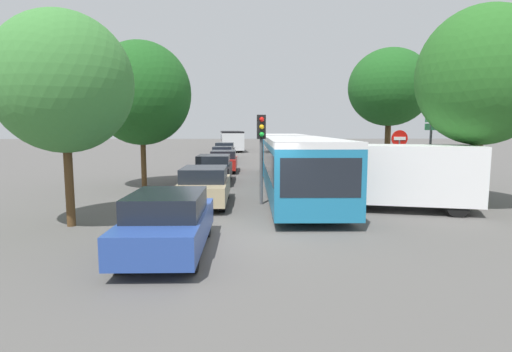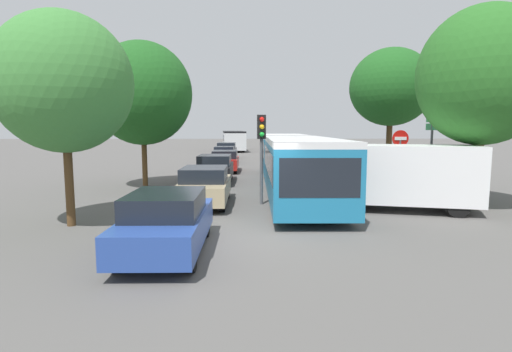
# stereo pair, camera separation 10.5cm
# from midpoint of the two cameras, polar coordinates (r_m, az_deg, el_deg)

# --- Properties ---
(ground_plane) EXTENTS (200.00, 200.00, 0.00)m
(ground_plane) POSITION_cam_midpoint_polar(r_m,az_deg,el_deg) (10.83, -0.68, -8.70)
(ground_plane) COLOR #565451
(articulated_bus) EXTENTS (2.94, 17.07, 2.53)m
(articulated_bus) POSITION_cam_midpoint_polar(r_m,az_deg,el_deg) (19.40, 4.83, 2.55)
(articulated_bus) COLOR teal
(articulated_bus) RESTS_ON ground
(city_bus_rear) EXTENTS (3.40, 11.84, 2.52)m
(city_bus_rear) POSITION_cam_midpoint_polar(r_m,az_deg,el_deg) (52.50, -3.62, 5.25)
(city_bus_rear) COLOR silver
(city_bus_rear) RESTS_ON ground
(queued_car_blue) EXTENTS (1.79, 4.14, 1.43)m
(queued_car_blue) POSITION_cam_midpoint_polar(r_m,az_deg,el_deg) (9.58, -12.75, -6.45)
(queued_car_blue) COLOR #284799
(queued_car_blue) RESTS_ON ground
(queued_car_tan) EXTENTS (1.81, 4.18, 1.44)m
(queued_car_tan) POSITION_cam_midpoint_polar(r_m,az_deg,el_deg) (15.25, -7.55, -1.40)
(queued_car_tan) COLOR tan
(queued_car_tan) RESTS_ON ground
(queued_car_black) EXTENTS (1.86, 4.29, 1.48)m
(queued_car_black) POSITION_cam_midpoint_polar(r_m,az_deg,el_deg) (21.48, -6.17, 1.06)
(queued_car_black) COLOR black
(queued_car_black) RESTS_ON ground
(queued_car_red) EXTENTS (1.77, 4.10, 1.42)m
(queued_car_red) POSITION_cam_midpoint_polar(r_m,az_deg,el_deg) (26.86, -4.75, 2.16)
(queued_car_red) COLOR #B21E19
(queued_car_red) RESTS_ON ground
(queued_car_navy) EXTENTS (1.75, 4.03, 1.40)m
(queued_car_navy) POSITION_cam_midpoint_polar(r_m,az_deg,el_deg) (33.31, -4.86, 3.04)
(queued_car_navy) COLOR navy
(queued_car_navy) RESTS_ON ground
(queued_car_graphite) EXTENTS (1.89, 4.36, 1.51)m
(queued_car_graphite) POSITION_cam_midpoint_polar(r_m,az_deg,el_deg) (39.03, -4.56, 3.68)
(queued_car_graphite) COLOR #47474C
(queued_car_graphite) RESTS_ON ground
(white_van) EXTENTS (5.32, 3.10, 2.31)m
(white_van) POSITION_cam_midpoint_polar(r_m,az_deg,el_deg) (15.06, 20.74, 0.07)
(white_van) COLOR white
(white_van) RESTS_ON ground
(traffic_light) EXTENTS (0.33, 0.37, 3.40)m
(traffic_light) POSITION_cam_midpoint_polar(r_m,az_deg,el_deg) (15.08, 0.57, 5.31)
(traffic_light) COLOR #56595E
(traffic_light) RESTS_ON ground
(no_entry_sign) EXTENTS (0.70, 0.08, 2.82)m
(no_entry_sign) POSITION_cam_midpoint_polar(r_m,az_deg,el_deg) (18.09, 19.59, 3.20)
(no_entry_sign) COLOR #56595E
(no_entry_sign) RESTS_ON ground
(direction_sign_post) EXTENTS (0.19, 1.40, 3.60)m
(direction_sign_post) POSITION_cam_midpoint_polar(r_m,az_deg,el_deg) (18.41, 23.55, 5.19)
(direction_sign_post) COLOR #56595E
(direction_sign_post) RESTS_ON ground
(tree_left_near) EXTENTS (3.91, 3.91, 6.21)m
(tree_left_near) POSITION_cam_midpoint_polar(r_m,az_deg,el_deg) (12.98, -25.96, 11.43)
(tree_left_near) COLOR #51381E
(tree_left_near) RESTS_ON ground
(tree_left_mid) EXTENTS (4.76, 4.76, 7.04)m
(tree_left_mid) POSITION_cam_midpoint_polar(r_m,az_deg,el_deg) (20.36, -15.98, 10.91)
(tree_left_mid) COLOR #51381E
(tree_left_mid) RESTS_ON ground
(tree_right_near) EXTENTS (4.50, 4.50, 7.15)m
(tree_right_near) POSITION_cam_midpoint_polar(r_m,az_deg,el_deg) (16.47, 29.47, 12.29)
(tree_right_near) COLOR #51381E
(tree_right_near) RESTS_ON ground
(tree_right_mid) EXTENTS (4.58, 4.58, 7.33)m
(tree_right_mid) POSITION_cam_midpoint_polar(r_m,az_deg,el_deg) (23.96, 18.55, 11.67)
(tree_right_mid) COLOR #51381E
(tree_right_mid) RESTS_ON ground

